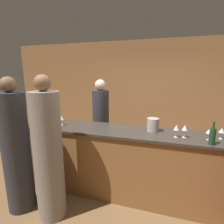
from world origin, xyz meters
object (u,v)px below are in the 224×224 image
bartender (101,126)px  guest_2 (16,151)px  ice_bucket (153,125)px  guest_0 (48,155)px  wine_bottle_0 (212,136)px

bartender → guest_2: guest_2 is taller
guest_2 → ice_bucket: guest_2 is taller
guest_0 → guest_2: guest_0 is taller
guest_0 → guest_2: size_ratio=1.01×
guest_2 → ice_bucket: (1.79, 0.81, 0.31)m
bartender → guest_0: size_ratio=0.95×
guest_2 → ice_bucket: size_ratio=9.60×
wine_bottle_0 → guest_2: bearing=-168.8°
guest_2 → wine_bottle_0: 2.58m
bartender → ice_bucket: 1.42m
bartender → guest_2: bearing=67.4°
bartender → guest_2: size_ratio=0.96×
bartender → ice_bucket: bearing=145.1°
bartender → guest_0: bearing=84.9°
wine_bottle_0 → ice_bucket: wine_bottle_0 is taller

